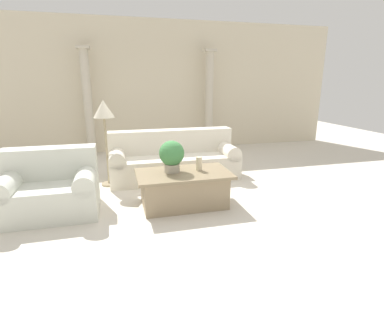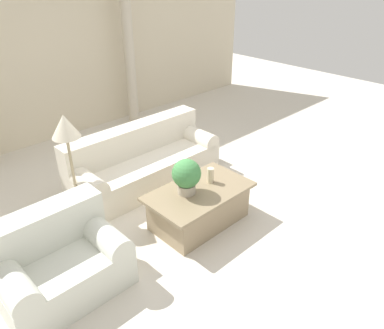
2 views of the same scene
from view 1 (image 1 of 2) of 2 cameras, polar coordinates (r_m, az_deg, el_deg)
name	(u,v)px [view 1 (image 1 of 2)]	position (r m, az deg, el deg)	size (l,w,h in m)	color
ground_plane	(178,193)	(4.87, -2.72, -5.47)	(16.00, 16.00, 0.00)	silver
wall_back	(150,87)	(7.85, -8.09, 14.40)	(10.00, 0.06, 3.20)	beige
sofa_long	(174,159)	(5.56, -3.53, 0.97)	(2.32, 0.85, 0.87)	beige
loveseat	(50,188)	(4.49, -25.40, -4.06)	(1.23, 0.85, 0.87)	silver
coffee_table	(184,188)	(4.35, -1.62, -4.55)	(1.33, 0.79, 0.49)	#998466
potted_plant	(172,155)	(4.24, -3.88, 1.83)	(0.36, 0.36, 0.45)	#B2A893
pillar_candle	(199,164)	(4.34, 1.34, 0.16)	(0.09, 0.09, 0.20)	beige
floor_lamp	(104,115)	(5.19, -16.42, 9.03)	(0.34, 0.34, 1.45)	gray
column_left	(88,102)	(7.45, -19.21, 11.13)	(0.29, 0.29, 2.49)	beige
column_right	(209,100)	(7.80, 3.27, 12.12)	(0.29, 0.29, 2.49)	beige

